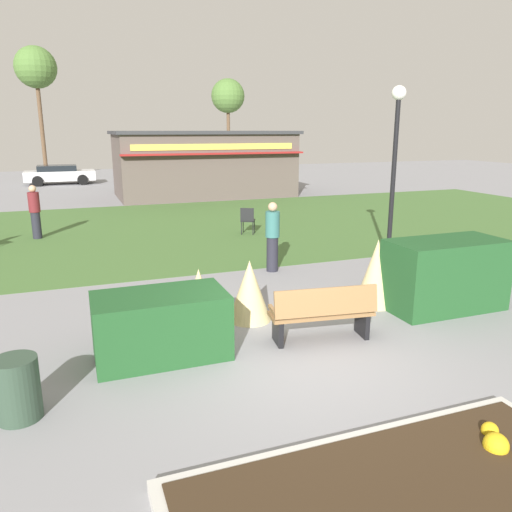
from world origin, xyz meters
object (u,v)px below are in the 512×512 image
object	(u,v)px
trash_bin	(17,389)
person_strolling	(35,212)
food_kiosk	(204,163)
person_standing	(272,236)
tree_left_bg	(228,97)
park_bench	(323,313)
parked_car_west_slot	(59,174)
lamppost_mid	(395,153)
cafe_chair_west	(248,219)
tree_right_bg	(36,69)

from	to	relation	value
trash_bin	person_strolling	distance (m)	10.97
food_kiosk	person_standing	bearing A→B (deg)	-98.33
tree_left_bg	park_bench	bearing A→B (deg)	-105.08
person_standing	parked_car_west_slot	xyz separation A→B (m)	(-5.03, 23.27, -0.22)
trash_bin	lamppost_mid	bearing A→B (deg)	29.63
park_bench	trash_bin	world-z (taller)	park_bench
person_strolling	tree_left_bg	world-z (taller)	tree_left_bg
person_standing	cafe_chair_west	bearing A→B (deg)	-124.65
park_bench	parked_car_west_slot	xyz separation A→B (m)	(-4.21, 27.41, 0.16)
park_bench	cafe_chair_west	bearing A→B (deg)	78.48
cafe_chair_west	parked_car_west_slot	bearing A→B (deg)	107.43
parked_car_west_slot	lamppost_mid	bearing A→B (deg)	-70.10
lamppost_mid	tree_left_bg	bearing A→B (deg)	80.35
lamppost_mid	person_standing	world-z (taller)	lamppost_mid
cafe_chair_west	parked_car_west_slot	world-z (taller)	parked_car_west_slot
person_standing	parked_car_west_slot	distance (m)	23.81
park_bench	food_kiosk	distance (m)	19.05
person_standing	tree_right_bg	xyz separation A→B (m)	(-5.96, 28.31, 6.56)
lamppost_mid	trash_bin	bearing A→B (deg)	-150.37
lamppost_mid	food_kiosk	size ratio (longest dim) A/B	0.49
cafe_chair_west	parked_car_west_slot	distance (m)	19.83
lamppost_mid	food_kiosk	bearing A→B (deg)	94.86
cafe_chair_west	parked_car_west_slot	xyz separation A→B (m)	(-5.94, 18.92, 0.12)
trash_bin	person_standing	world-z (taller)	person_standing
park_bench	trash_bin	size ratio (longest dim) A/B	2.29
food_kiosk	tree_left_bg	xyz separation A→B (m)	(6.50, 16.31, 4.41)
food_kiosk	lamppost_mid	bearing A→B (deg)	-85.14
lamppost_mid	trash_bin	xyz separation A→B (m)	(-8.64, -4.92, -2.39)
person_strolling	tree_right_bg	size ratio (longest dim) A/B	0.19
parked_car_west_slot	tree_left_bg	size ratio (longest dim) A/B	0.56
park_bench	food_kiosk	world-z (taller)	food_kiosk
food_kiosk	trash_bin	bearing A→B (deg)	-110.77
lamppost_mid	person_standing	size ratio (longest dim) A/B	2.62
cafe_chair_west	person_strolling	bearing A→B (deg)	165.03
cafe_chair_west	person_standing	world-z (taller)	person_standing
tree_right_bg	person_standing	bearing A→B (deg)	-78.11
food_kiosk	tree_right_bg	size ratio (longest dim) A/B	1.01
person_standing	tree_right_bg	world-z (taller)	tree_right_bg
food_kiosk	person_standing	xyz separation A→B (m)	(-2.14, -14.64, -0.80)
person_strolling	lamppost_mid	bearing A→B (deg)	-178.03
food_kiosk	tree_left_bg	bearing A→B (deg)	68.29
cafe_chair_west	tree_left_bg	world-z (taller)	tree_left_bg
lamppost_mid	tree_right_bg	world-z (taller)	tree_right_bg
cafe_chair_west	tree_right_bg	bearing A→B (deg)	106.01
park_bench	person_strolling	world-z (taller)	person_strolling
lamppost_mid	parked_car_west_slot	size ratio (longest dim) A/B	1.05
lamppost_mid	food_kiosk	distance (m)	14.69
cafe_chair_west	parked_car_west_slot	size ratio (longest dim) A/B	0.21
person_strolling	tree_right_bg	world-z (taller)	tree_right_bg
trash_bin	cafe_chair_west	size ratio (longest dim) A/B	0.86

